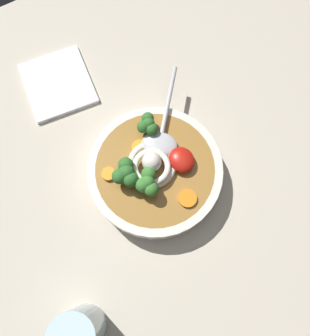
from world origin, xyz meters
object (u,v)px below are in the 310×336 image
object	(u,v)px
soup_bowl	(155,172)
noodle_pile	(152,165)
drinking_glass	(79,331)
soup_spoon	(161,137)
folded_napkin	(58,83)

from	to	relation	value
soup_bowl	noodle_pile	bearing A→B (deg)	-142.47
soup_bowl	drinking_glass	bearing A→B (deg)	-53.74
noodle_pile	drinking_glass	size ratio (longest dim) A/B	0.88
soup_spoon	drinking_glass	world-z (taller)	drinking_glass
noodle_pile	folded_napkin	world-z (taller)	noodle_pile
soup_bowl	soup_spoon	bearing A→B (deg)	139.14
soup_spoon	drinking_glass	distance (cm)	31.81
soup_spoon	soup_bowl	bearing A→B (deg)	180.00
soup_bowl	soup_spoon	distance (cm)	6.13
noodle_pile	drinking_glass	distance (cm)	26.59
soup_spoon	drinking_glass	xyz separation A→B (cm)	(19.75, -24.93, -0.35)
soup_bowl	soup_spoon	world-z (taller)	soup_spoon
soup_spoon	folded_napkin	bearing A→B (deg)	67.06
noodle_pile	folded_napkin	bearing A→B (deg)	-164.99
noodle_pile	folded_napkin	size ratio (longest dim) A/B	0.66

